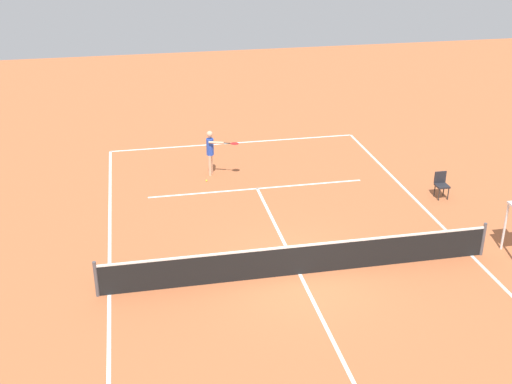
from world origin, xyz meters
name	(u,v)px	position (x,y,z in m)	size (l,w,h in m)	color
ground_plane	(300,274)	(0.00, 0.00, 0.00)	(60.00, 60.00, 0.00)	#B76038
court_lines	(300,274)	(0.00, 0.00, 0.00)	(10.85, 22.44, 0.01)	white
tennis_net	(300,259)	(0.00, 0.00, 0.50)	(11.45, 0.10, 1.07)	#4C4C51
player_serving	(211,149)	(1.46, -7.79, 1.08)	(1.21, 0.93, 1.79)	#D8A884
tennis_ball	(206,181)	(1.76, -7.19, 0.03)	(0.07, 0.07, 0.07)	#CCE033
courtside_chair_mid	(441,184)	(-6.32, -4.10, 0.53)	(0.44, 0.46, 0.95)	#262626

